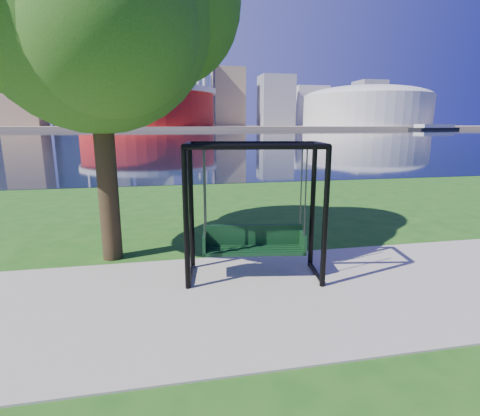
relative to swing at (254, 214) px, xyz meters
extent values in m
plane|color=#1E5114|center=(-0.59, -0.33, -1.24)|extent=(900.00, 900.00, 0.00)
cube|color=#9E937F|center=(-0.59, -0.83, -1.23)|extent=(120.00, 4.00, 0.03)
cube|color=black|center=(-0.59, 101.67, -1.23)|extent=(900.00, 180.00, 0.02)
cube|color=#937F60|center=(-0.59, 305.67, -0.24)|extent=(900.00, 228.00, 2.00)
cylinder|color=maroon|center=(-10.59, 234.67, 11.76)|extent=(80.00, 80.00, 22.00)
cylinder|color=silver|center=(-10.59, 234.67, 21.26)|extent=(83.00, 83.00, 3.00)
cylinder|color=silver|center=(22.32, 253.67, 16.76)|extent=(2.00, 2.00, 32.00)
cylinder|color=silver|center=(-43.50, 253.67, 16.76)|extent=(2.00, 2.00, 32.00)
cylinder|color=silver|center=(-43.50, 215.67, 16.76)|extent=(2.00, 2.00, 32.00)
cylinder|color=silver|center=(22.32, 215.67, 16.76)|extent=(2.00, 2.00, 32.00)
cylinder|color=beige|center=(134.41, 234.67, 10.76)|extent=(84.00, 84.00, 20.00)
ellipsoid|color=beige|center=(134.41, 234.67, 19.76)|extent=(84.00, 84.00, 15.12)
cube|color=#998466|center=(-100.59, 299.67, 44.76)|extent=(26.00, 26.00, 88.00)
cube|color=slate|center=(-70.59, 324.67, 48.26)|extent=(30.00, 24.00, 95.00)
cube|color=gray|center=(-40.59, 304.67, 36.76)|extent=(24.00, 24.00, 72.00)
cube|color=silver|center=(-10.59, 334.67, 40.76)|extent=(32.00, 28.00, 80.00)
cube|color=slate|center=(24.41, 309.67, 29.76)|extent=(22.00, 22.00, 58.00)
cube|color=#998466|center=(54.41, 324.67, 24.76)|extent=(26.00, 26.00, 48.00)
cube|color=gray|center=(94.41, 314.67, 21.76)|extent=(28.00, 24.00, 42.00)
cube|color=silver|center=(134.41, 339.67, 18.76)|extent=(30.00, 26.00, 36.00)
cube|color=gray|center=(184.41, 319.67, 20.76)|extent=(24.00, 24.00, 40.00)
cube|color=#998466|center=(224.41, 334.67, 16.76)|extent=(26.00, 26.00, 32.00)
cylinder|color=black|center=(-1.27, -0.32, 0.02)|extent=(0.11, 0.11, 2.52)
cylinder|color=black|center=(1.11, -0.71, 0.02)|extent=(0.11, 0.11, 2.52)
cylinder|color=black|center=(-1.12, 0.65, 0.02)|extent=(0.11, 0.11, 2.52)
cylinder|color=black|center=(1.26, 0.26, 0.02)|extent=(0.11, 0.11, 2.52)
cylinder|color=black|center=(-0.08, -0.52, 1.28)|extent=(2.39, 0.48, 0.10)
cylinder|color=black|center=(0.07, 0.46, 1.28)|extent=(2.39, 0.48, 0.10)
cylinder|color=black|center=(-1.19, 0.16, 1.28)|extent=(0.25, 0.99, 0.10)
cylinder|color=black|center=(-1.19, 0.16, -1.15)|extent=(0.24, 0.99, 0.08)
cylinder|color=black|center=(1.18, -0.22, 1.28)|extent=(0.25, 0.99, 0.10)
cylinder|color=black|center=(1.18, -0.22, -1.15)|extent=(0.24, 0.99, 0.08)
cube|color=black|center=(0.00, -0.03, -0.69)|extent=(1.97, 0.79, 0.07)
cube|color=black|center=(0.03, 0.18, -0.45)|extent=(1.90, 0.36, 0.42)
cube|color=black|center=(-0.92, 0.12, -0.54)|extent=(0.13, 0.50, 0.37)
cube|color=black|center=(0.91, -0.18, -0.54)|extent=(0.13, 0.50, 0.37)
cylinder|color=#35353B|center=(-0.93, -0.09, 0.43)|extent=(0.03, 0.03, 1.59)
cylinder|color=#35353B|center=(0.85, -0.37, 0.43)|extent=(0.03, 0.03, 1.59)
cylinder|color=#35353B|center=(-0.86, 0.31, 0.43)|extent=(0.03, 0.03, 1.59)
cylinder|color=#35353B|center=(0.92, 0.03, 0.43)|extent=(0.03, 0.03, 1.59)
cylinder|color=black|center=(-2.79, 1.64, 0.86)|extent=(0.42, 0.42, 4.21)
sphere|color=#2A4F17|center=(-2.79, 1.64, 3.73)|extent=(4.59, 4.59, 4.59)
sphere|color=#2A4F17|center=(-1.55, 2.21, 4.12)|extent=(3.44, 3.44, 3.44)
sphere|color=#2A4F17|center=(-2.41, 0.58, 3.26)|extent=(3.06, 3.06, 3.06)
cube|color=black|center=(151.25, 186.75, -0.57)|extent=(33.70, 16.87, 1.30)
cube|color=silver|center=(151.25, 186.75, 1.06)|extent=(26.99, 13.60, 1.95)
camera|label=1|loc=(-1.59, -6.58, 1.63)|focal=28.00mm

